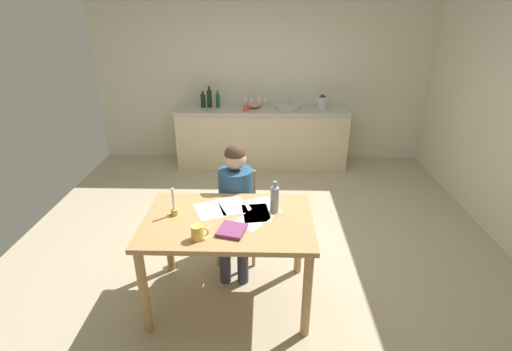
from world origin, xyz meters
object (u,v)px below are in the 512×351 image
object	(u,v)px
bottle_wine_red	(218,100)
wine_glass_back_left	(251,99)
wine_bottle_on_table	(275,199)
bottle_oil	(203,100)
chair_at_table	(237,211)
wine_glass_by_kettle	(259,99)
candlestick	(174,208)
coffee_mug	(198,232)
wine_glass_near_sink	(266,99)
teacup_on_counter	(246,108)
person_seated	(235,200)
mixing_bowl	(254,104)
bottle_vinegar	(209,98)
stovetop_kettle	(322,102)
dining_table	(229,231)
book_magazine	(232,230)
sink_unit	(288,107)
wine_glass_back_right	(245,99)

from	to	relation	value
bottle_wine_red	wine_glass_back_left	bearing A→B (deg)	11.51
wine_bottle_on_table	bottle_oil	distance (m)	3.17
bottle_oil	chair_at_table	bearing A→B (deg)	-74.37
wine_glass_by_kettle	candlestick	bearing A→B (deg)	-100.84
coffee_mug	wine_glass_near_sink	xyz separation A→B (m)	(0.47, 3.50, 0.16)
teacup_on_counter	wine_bottle_on_table	bearing A→B (deg)	-82.37
chair_at_table	person_seated	distance (m)	0.25
mixing_bowl	teacup_on_counter	xyz separation A→B (m)	(-0.11, -0.18, -0.01)
bottle_vinegar	wine_glass_back_left	distance (m)	0.64
bottle_wine_red	wine_glass_by_kettle	xyz separation A→B (m)	(0.62, 0.10, 0.00)
candlestick	stovetop_kettle	xyz separation A→B (m)	(1.56, 3.02, 0.14)
wine_bottle_on_table	stovetop_kettle	size ratio (longest dim) A/B	1.22
wine_glass_back_left	teacup_on_counter	distance (m)	0.32
dining_table	book_magazine	bearing A→B (deg)	-76.05
coffee_mug	sink_unit	xyz separation A→B (m)	(0.80, 3.36, 0.08)
bottle_oil	wine_glass_back_right	bearing A→B (deg)	9.06
sink_unit	wine_glass_back_left	size ratio (longest dim) A/B	2.34
bottle_vinegar	chair_at_table	bearing A→B (deg)	-76.56
person_seated	bottle_vinegar	world-z (taller)	bottle_vinegar
candlestick	bottle_wine_red	bearing A→B (deg)	90.27
coffee_mug	wine_glass_by_kettle	size ratio (longest dim) A/B	0.84
bottle_vinegar	wine_bottle_on_table	bearing A→B (deg)	-72.70
wine_glass_by_kettle	bottle_vinegar	bearing A→B (deg)	-173.51
candlestick	stovetop_kettle	distance (m)	3.40
coffee_mug	wine_glass_by_kettle	xyz separation A→B (m)	(0.36, 3.50, 0.16)
bottle_vinegar	teacup_on_counter	size ratio (longest dim) A/B	2.90
sink_unit	bottle_vinegar	size ratio (longest dim) A/B	1.15
chair_at_table	book_magazine	world-z (taller)	chair_at_table
sink_unit	bottle_vinegar	world-z (taller)	bottle_vinegar
bottle_vinegar	wine_glass_near_sink	world-z (taller)	bottle_vinegar
person_seated	wine_bottle_on_table	distance (m)	0.58
chair_at_table	wine_bottle_on_table	world-z (taller)	wine_bottle_on_table
person_seated	candlestick	size ratio (longest dim) A/B	5.12
bottle_oil	candlestick	bearing A→B (deg)	-85.55
dining_table	bottle_oil	world-z (taller)	bottle_oil
chair_at_table	candlestick	size ratio (longest dim) A/B	3.67
person_seated	wine_glass_by_kettle	distance (m)	2.71
wine_bottle_on_table	teacup_on_counter	distance (m)	2.82
candlestick	wine_glass_back_right	world-z (taller)	wine_glass_back_right
chair_at_table	dining_table	bearing A→B (deg)	-91.14
person_seated	coffee_mug	bearing A→B (deg)	-103.97
wine_glass_back_left	teacup_on_counter	xyz separation A→B (m)	(-0.07, -0.30, -0.06)
dining_table	chair_at_table	distance (m)	0.71
dining_table	wine_bottle_on_table	size ratio (longest dim) A/B	4.94
mixing_bowl	wine_glass_near_sink	size ratio (longest dim) A/B	1.51
book_magazine	wine_glass_by_kettle	xyz separation A→B (m)	(0.13, 3.41, 0.20)
bottle_wine_red	stovetop_kettle	distance (m)	1.57
bottle_oil	coffee_mug	bearing A→B (deg)	-81.96
wine_bottle_on_table	wine_glass_near_sink	distance (m)	3.10
sink_unit	wine_glass_back_right	world-z (taller)	sink_unit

